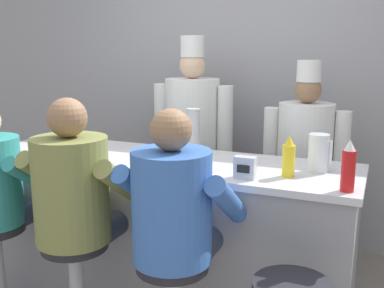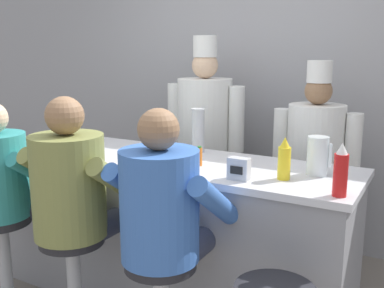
{
  "view_description": "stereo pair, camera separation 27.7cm",
  "coord_description": "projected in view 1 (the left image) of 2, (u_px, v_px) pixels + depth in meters",
  "views": [
    {
      "loc": [
        1.31,
        -2.17,
        1.69
      ],
      "look_at": [
        0.23,
        0.33,
        1.12
      ],
      "focal_mm": 42.0,
      "sensor_mm": 36.0,
      "label": 1
    },
    {
      "loc": [
        1.56,
        -2.05,
        1.69
      ],
      "look_at": [
        0.23,
        0.33,
        1.12
      ],
      "focal_mm": 42.0,
      "sensor_mm": 36.0,
      "label": 2
    }
  ],
  "objects": [
    {
      "name": "wall_back",
      "position": [
        230.0,
        88.0,
        4.09
      ],
      "size": [
        10.0,
        0.06,
        2.7
      ],
      "color": "#99999E",
      "rests_on": "ground_plane"
    },
    {
      "name": "diner_counter",
      "position": [
        162.0,
        230.0,
        3.02
      ],
      "size": [
        2.5,
        0.72,
        1.0
      ],
      "color": "gray",
      "rests_on": "ground_plane"
    },
    {
      "name": "ketchup_bottle_red",
      "position": [
        348.0,
        167.0,
        2.21
      ],
      "size": [
        0.07,
        0.07,
        0.26
      ],
      "color": "red",
      "rests_on": "diner_counter"
    },
    {
      "name": "mustard_bottle_yellow",
      "position": [
        289.0,
        158.0,
        2.47
      ],
      "size": [
        0.07,
        0.07,
        0.23
      ],
      "color": "yellow",
      "rests_on": "diner_counter"
    },
    {
      "name": "hot_sauce_bottle_orange",
      "position": [
        201.0,
        156.0,
        2.72
      ],
      "size": [
        0.03,
        0.03,
        0.12
      ],
      "color": "orange",
      "rests_on": "diner_counter"
    },
    {
      "name": "water_pitcher_clear",
      "position": [
        318.0,
        153.0,
        2.58
      ],
      "size": [
        0.14,
        0.12,
        0.22
      ],
      "color": "silver",
      "rests_on": "diner_counter"
    },
    {
      "name": "breakfast_plate",
      "position": [
        57.0,
        152.0,
        3.03
      ],
      "size": [
        0.27,
        0.27,
        0.05
      ],
      "color": "white",
      "rests_on": "diner_counter"
    },
    {
      "name": "cereal_bowl",
      "position": [
        175.0,
        165.0,
        2.66
      ],
      "size": [
        0.16,
        0.16,
        0.05
      ],
      "color": "white",
      "rests_on": "diner_counter"
    },
    {
      "name": "coffee_mug_blue",
      "position": [
        2.0,
        144.0,
        3.14
      ],
      "size": [
        0.12,
        0.08,
        0.09
      ],
      "color": "#4C7AB2",
      "rests_on": "diner_counter"
    },
    {
      "name": "cup_stack_steel",
      "position": [
        193.0,
        130.0,
        3.08
      ],
      "size": [
        0.09,
        0.09,
        0.3
      ],
      "color": "#B7BABF",
      "rests_on": "diner_counter"
    },
    {
      "name": "napkin_dispenser_chrome",
      "position": [
        245.0,
        167.0,
        2.45
      ],
      "size": [
        0.12,
        0.07,
        0.12
      ],
      "color": "silver",
      "rests_on": "diner_counter"
    },
    {
      "name": "diner_seated_olive",
      "position": [
        76.0,
        197.0,
        2.5
      ],
      "size": [
        0.63,
        0.62,
        1.45
      ],
      "color": "#B2B5BA",
      "rests_on": "ground_plane"
    },
    {
      "name": "diner_seated_blue",
      "position": [
        175.0,
        215.0,
        2.26
      ],
      "size": [
        0.61,
        0.6,
        1.42
      ],
      "color": "#B2B5BA",
      "rests_on": "ground_plane"
    },
    {
      "name": "cook_in_whites_near",
      "position": [
        192.0,
        134.0,
        3.79
      ],
      "size": [
        0.7,
        0.45,
        1.8
      ],
      "color": "#232328",
      "rests_on": "ground_plane"
    },
    {
      "name": "cook_in_whites_far",
      "position": [
        304.0,
        159.0,
        3.36
      ],
      "size": [
        0.63,
        0.41,
        1.62
      ],
      "color": "#232328",
      "rests_on": "ground_plane"
    }
  ]
}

